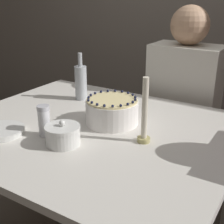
{
  "coord_description": "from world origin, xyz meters",
  "views": [
    {
      "loc": [
        0.74,
        -1.01,
        1.33
      ],
      "look_at": [
        0.06,
        0.08,
        0.82
      ],
      "focal_mm": 50.0,
      "sensor_mm": 36.0,
      "label": 1
    }
  ],
  "objects_px": {
    "cake": "(112,111)",
    "bottle": "(81,82)",
    "sugar_shaker": "(44,121)",
    "person_man_blue_shirt": "(181,125)",
    "sugar_bowl": "(63,135)",
    "candle": "(144,117)"
  },
  "relations": [
    {
      "from": "cake",
      "to": "sugar_bowl",
      "type": "distance_m",
      "value": 0.28
    },
    {
      "from": "sugar_shaker",
      "to": "person_man_blue_shirt",
      "type": "height_order",
      "value": "person_man_blue_shirt"
    },
    {
      "from": "sugar_shaker",
      "to": "cake",
      "type": "bearing_deg",
      "value": 57.32
    },
    {
      "from": "sugar_shaker",
      "to": "sugar_bowl",
      "type": "bearing_deg",
      "value": -10.18
    },
    {
      "from": "cake",
      "to": "sugar_bowl",
      "type": "relative_size",
      "value": 1.71
    },
    {
      "from": "cake",
      "to": "candle",
      "type": "distance_m",
      "value": 0.23
    },
    {
      "from": "sugar_bowl",
      "to": "sugar_shaker",
      "type": "bearing_deg",
      "value": 169.82
    },
    {
      "from": "bottle",
      "to": "person_man_blue_shirt",
      "type": "bearing_deg",
      "value": 46.06
    },
    {
      "from": "cake",
      "to": "sugar_shaker",
      "type": "height_order",
      "value": "sugar_shaker"
    },
    {
      "from": "cake",
      "to": "candle",
      "type": "bearing_deg",
      "value": -24.55
    },
    {
      "from": "person_man_blue_shirt",
      "to": "cake",
      "type": "bearing_deg",
      "value": 80.06
    },
    {
      "from": "sugar_bowl",
      "to": "person_man_blue_shirt",
      "type": "relative_size",
      "value": 0.11
    },
    {
      "from": "cake",
      "to": "person_man_blue_shirt",
      "type": "relative_size",
      "value": 0.19
    },
    {
      "from": "sugar_shaker",
      "to": "person_man_blue_shirt",
      "type": "distance_m",
      "value": 0.97
    },
    {
      "from": "candle",
      "to": "person_man_blue_shirt",
      "type": "relative_size",
      "value": 0.21
    },
    {
      "from": "cake",
      "to": "bottle",
      "type": "distance_m",
      "value": 0.37
    },
    {
      "from": "sugar_bowl",
      "to": "bottle",
      "type": "bearing_deg",
      "value": 119.54
    },
    {
      "from": "sugar_shaker",
      "to": "bottle",
      "type": "distance_m",
      "value": 0.47
    },
    {
      "from": "bottle",
      "to": "sugar_bowl",
      "type": "bearing_deg",
      "value": -60.46
    },
    {
      "from": "candle",
      "to": "bottle",
      "type": "bearing_deg",
      "value": 151.28
    },
    {
      "from": "sugar_bowl",
      "to": "sugar_shaker",
      "type": "distance_m",
      "value": 0.12
    },
    {
      "from": "person_man_blue_shirt",
      "to": "candle",
      "type": "bearing_deg",
      "value": 97.23
    }
  ]
}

